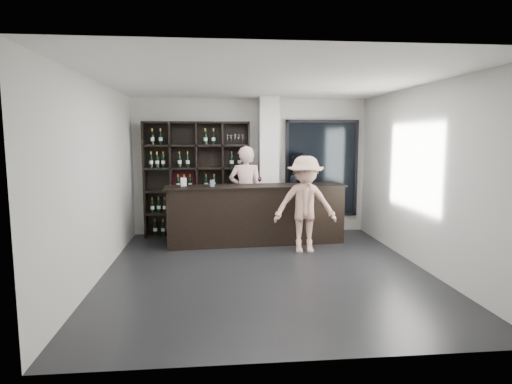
{
  "coord_description": "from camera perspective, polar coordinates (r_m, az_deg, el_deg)",
  "views": [
    {
      "loc": [
        -0.8,
        -6.45,
        2.09
      ],
      "look_at": [
        -0.05,
        1.1,
        1.11
      ],
      "focal_mm": 30.0,
      "sensor_mm": 36.0,
      "label": 1
    }
  ],
  "objects": [
    {
      "name": "customer",
      "position": [
        7.78,
        6.57,
        -1.65
      ],
      "size": [
        1.16,
        0.71,
        1.75
      ],
      "primitive_type": "imported",
      "rotation": [
        0.0,
        0.0,
        -0.06
      ],
      "color": "tan",
      "rests_on": "floor"
    },
    {
      "name": "structural_column",
      "position": [
        9.02,
        1.68,
        3.32
      ],
      "size": [
        0.4,
        0.4,
        2.9
      ],
      "primitive_type": "cube",
      "color": "silver",
      "rests_on": "floor"
    },
    {
      "name": "taster_black",
      "position": [
        9.11,
        5.47,
        -0.31
      ],
      "size": [
        0.85,
        0.66,
        1.75
      ],
      "primitive_type": "imported",
      "rotation": [
        0.0,
        0.0,
        3.14
      ],
      "color": "black",
      "rests_on": "floor"
    },
    {
      "name": "card_stand",
      "position": [
        8.28,
        -9.65,
        1.33
      ],
      "size": [
        0.12,
        0.08,
        0.16
      ],
      "primitive_type": "cube",
      "rotation": [
        0.0,
        0.0,
        0.25
      ],
      "color": "white",
      "rests_on": "tasting_counter"
    },
    {
      "name": "spit_cup",
      "position": [
        8.14,
        -5.85,
        1.18
      ],
      "size": [
        0.11,
        0.11,
        0.13
      ],
      "primitive_type": "cylinder",
      "rotation": [
        0.0,
        0.0,
        0.22
      ],
      "color": "silver",
      "rests_on": "tasting_counter"
    },
    {
      "name": "tasting_counter",
      "position": [
        8.38,
        -0.03,
        -3.0
      ],
      "size": [
        3.49,
        0.72,
        1.15
      ],
      "rotation": [
        0.0,
        0.0,
        0.07
      ],
      "color": "black",
      "rests_on": "floor"
    },
    {
      "name": "wine_shelf",
      "position": [
        9.07,
        -7.85,
        1.69
      ],
      "size": [
        2.2,
        0.35,
        2.4
      ],
      "primitive_type": null,
      "color": "black",
      "rests_on": "floor"
    },
    {
      "name": "napkin_stack",
      "position": [
        8.55,
        7.04,
        1.09
      ],
      "size": [
        0.13,
        0.13,
        0.02
      ],
      "primitive_type": "cube",
      "rotation": [
        0.0,
        0.0,
        -0.26
      ],
      "color": "white",
      "rests_on": "tasting_counter"
    },
    {
      "name": "taster_pink",
      "position": [
        8.77,
        -1.37,
        -0.07
      ],
      "size": [
        0.76,
        0.56,
        1.91
      ],
      "primitive_type": "imported",
      "rotation": [
        0.0,
        0.0,
        2.98
      ],
      "color": "beige",
      "rests_on": "floor"
    },
    {
      "name": "wine_glass",
      "position": [
        8.23,
        0.5,
        1.51
      ],
      "size": [
        0.1,
        0.1,
        0.19
      ],
      "primitive_type": null,
      "rotation": [
        0.0,
        0.0,
        0.24
      ],
      "color": "white",
      "rests_on": "tasting_counter"
    },
    {
      "name": "floor",
      "position": [
        6.83,
        1.35,
        -10.46
      ],
      "size": [
        5.0,
        5.5,
        0.01
      ],
      "primitive_type": "cube",
      "color": "black",
      "rests_on": "ground"
    },
    {
      "name": "glass_panel",
      "position": [
        9.46,
        8.74,
        3.12
      ],
      "size": [
        1.6,
        0.08,
        2.1
      ],
      "color": "black",
      "rests_on": "floor"
    }
  ]
}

